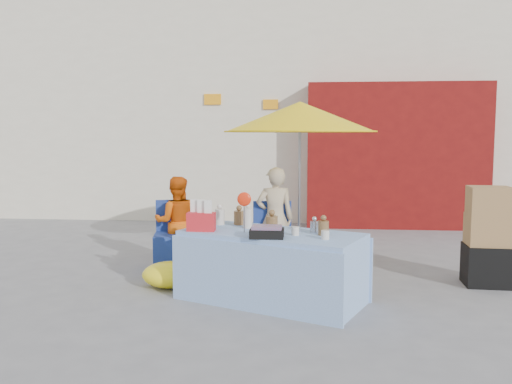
# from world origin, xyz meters

# --- Properties ---
(ground) EXTENTS (80.00, 80.00, 0.00)m
(ground) POSITION_xyz_m (0.00, 0.00, 0.00)
(ground) COLOR slate
(ground) RESTS_ON ground
(backdrop) EXTENTS (14.00, 8.00, 7.80)m
(backdrop) POSITION_xyz_m (0.52, 7.52, 3.10)
(backdrop) COLOR silver
(backdrop) RESTS_ON ground
(market_table) EXTENTS (2.02, 1.51, 1.11)m
(market_table) POSITION_xyz_m (0.23, -0.43, 0.36)
(market_table) COLOR #96B9F1
(market_table) RESTS_ON ground
(chair_left) EXTENTS (0.55, 0.55, 0.85)m
(chair_left) POSITION_xyz_m (-1.06, 0.76, 0.26)
(chair_left) COLOR navy
(chair_left) RESTS_ON ground
(chair_right) EXTENTS (0.55, 0.55, 0.85)m
(chair_right) POSITION_xyz_m (0.19, 0.76, 0.26)
(chair_right) COLOR navy
(chair_right) RESTS_ON ground
(vendor_orange) EXTENTS (0.63, 0.53, 1.16)m
(vendor_orange) POSITION_xyz_m (-1.05, 0.90, 0.58)
(vendor_orange) COLOR #DD560B
(vendor_orange) RESTS_ON ground
(vendor_beige) EXTENTS (0.51, 0.38, 1.28)m
(vendor_beige) POSITION_xyz_m (0.20, 0.90, 0.64)
(vendor_beige) COLOR tan
(vendor_beige) RESTS_ON ground
(umbrella) EXTENTS (1.90, 1.90, 2.09)m
(umbrella) POSITION_xyz_m (0.50, 1.05, 1.89)
(umbrella) COLOR gray
(umbrella) RESTS_ON ground
(box_stack) EXTENTS (0.52, 0.43, 1.11)m
(box_stack) POSITION_xyz_m (2.61, 0.36, 0.51)
(box_stack) COLOR black
(box_stack) RESTS_ON ground
(tarp_bundle) EXTENTS (0.76, 0.68, 0.28)m
(tarp_bundle) POSITION_xyz_m (-0.90, -0.05, 0.14)
(tarp_bundle) COLOR yellow
(tarp_bundle) RESTS_ON ground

